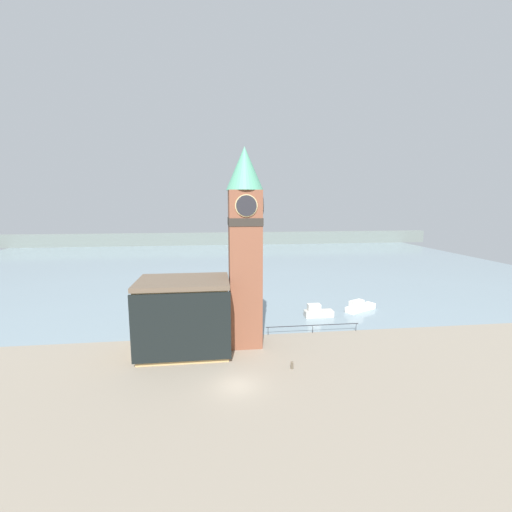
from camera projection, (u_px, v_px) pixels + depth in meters
The scene contains 9 objects.
ground_plane at pixel (237, 386), 31.91m from camera, with size 160.00×160.00×0.00m, color gray.
water at pixel (221, 260), 102.72m from camera, with size 160.00×120.00×0.00m.
far_shoreline at pixel (219, 239), 141.59m from camera, with size 180.00×3.00×5.00m.
pier_railing at pixel (313, 326), 44.76m from camera, with size 12.47×0.08×1.09m.
clock_tower at pixel (245, 243), 39.69m from camera, with size 4.25×4.25×23.16m.
pier_building at pixel (184, 316), 38.73m from camera, with size 10.26×7.43×8.42m.
boat_near at pixel (318, 312), 51.33m from camera, with size 4.33×1.59×1.99m.
boat_far at pixel (359, 307), 54.11m from camera, with size 5.72×4.00×1.83m.
mooring_bollard_near at pixel (292, 365), 35.16m from camera, with size 0.30×0.30×0.81m.
Camera 1 is at (-1.90, -29.70, 16.81)m, focal length 24.00 mm.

